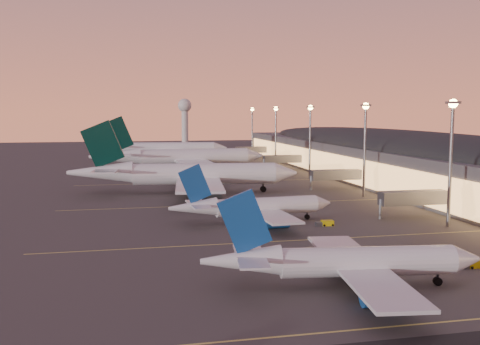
# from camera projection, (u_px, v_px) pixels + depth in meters

# --- Properties ---
(ground) EXTENTS (700.00, 700.00, 0.00)m
(ground) POSITION_uv_depth(u_px,v_px,m) (278.00, 235.00, 101.90)
(ground) COLOR #3B3937
(airliner_narrow_south) EXTENTS (37.77, 33.98, 13.48)m
(airliner_narrow_south) POSITION_uv_depth(u_px,v_px,m) (343.00, 262.00, 70.61)
(airliner_narrow_south) COLOR silver
(airliner_narrow_south) RESTS_ON ground
(airliner_narrow_north) EXTENTS (35.91, 32.14, 12.83)m
(airliner_narrow_north) POSITION_uv_depth(u_px,v_px,m) (253.00, 207.00, 113.07)
(airliner_narrow_north) COLOR silver
(airliner_narrow_north) RESTS_ON ground
(airliner_wide_near) EXTENTS (66.19, 60.66, 21.17)m
(airliner_wide_near) POSITION_uv_depth(u_px,v_px,m) (185.00, 174.00, 154.14)
(airliner_wide_near) COLOR silver
(airliner_wide_near) RESTS_ON ground
(airliner_wide_mid) EXTENTS (68.61, 62.45, 21.97)m
(airliner_wide_mid) POSITION_uv_depth(u_px,v_px,m) (180.00, 158.00, 210.11)
(airliner_wide_mid) COLOR silver
(airliner_wide_mid) RESTS_ON ground
(airliner_wide_far) EXTENTS (65.58, 60.19, 20.98)m
(airliner_wide_far) POSITION_uv_depth(u_px,v_px,m) (162.00, 149.00, 265.58)
(airliner_wide_far) COLOR silver
(airliner_wide_far) RESTS_ON ground
(terminal_building) EXTENTS (56.35, 255.00, 17.46)m
(terminal_building) POSITION_uv_depth(u_px,v_px,m) (393.00, 155.00, 184.10)
(terminal_building) COLOR #49494E
(terminal_building) RESTS_ON ground
(light_masts) EXTENTS (2.20, 217.20, 25.90)m
(light_masts) POSITION_uv_depth(u_px,v_px,m) (331.00, 130.00, 170.55)
(light_masts) COLOR slate
(light_masts) RESTS_ON ground
(radar_tower) EXTENTS (9.00, 9.00, 32.50)m
(radar_tower) POSITION_uv_depth(u_px,v_px,m) (185.00, 115.00, 354.32)
(radar_tower) COLOR silver
(radar_tower) RESTS_ON ground
(lane_markings) EXTENTS (90.00, 180.36, 0.00)m
(lane_markings) POSITION_uv_depth(u_px,v_px,m) (237.00, 201.00, 140.79)
(lane_markings) COLOR #D8C659
(lane_markings) RESTS_ON ground
(baggage_tug_a) EXTENTS (3.72, 1.75, 1.09)m
(baggage_tug_a) POSITION_uv_depth(u_px,v_px,m) (471.00, 264.00, 80.26)
(baggage_tug_a) COLOR #C8B209
(baggage_tug_a) RESTS_ON ground
(baggage_tug_b) EXTENTS (4.31, 2.04, 1.26)m
(baggage_tug_b) POSITION_uv_depth(u_px,v_px,m) (394.00, 256.00, 84.64)
(baggage_tug_b) COLOR #C8B209
(baggage_tug_b) RESTS_ON ground
(baggage_tug_c) EXTENTS (3.74, 1.76, 1.10)m
(baggage_tug_c) POSITION_uv_depth(u_px,v_px,m) (325.00, 223.00, 110.11)
(baggage_tug_c) COLOR #C8B209
(baggage_tug_c) RESTS_ON ground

